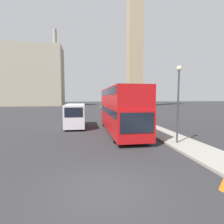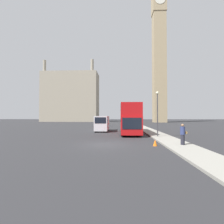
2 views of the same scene
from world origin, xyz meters
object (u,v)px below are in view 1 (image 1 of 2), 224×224
(street_lamp, at_px, (178,92))
(parked_sedan, at_px, (71,111))
(clock_tower, at_px, (135,18))
(white_van, at_px, (75,115))
(red_double_decker_bus, at_px, (120,108))

(street_lamp, xyz_separation_m, parked_sedan, (-9.06, 23.50, -3.02))
(clock_tower, bearing_deg, white_van, -113.23)
(street_lamp, bearing_deg, red_double_decker_bus, 121.09)
(red_double_decker_bus, xyz_separation_m, street_lamp, (3.07, -5.09, 1.34))
(white_van, relative_size, parked_sedan, 1.34)
(clock_tower, distance_m, red_double_decker_bus, 61.71)
(white_van, xyz_separation_m, parked_sedan, (-1.55, 14.89, -0.70))
(street_lamp, bearing_deg, parked_sedan, 111.08)
(red_double_decker_bus, xyz_separation_m, white_van, (-4.44, 3.53, -0.98))
(red_double_decker_bus, bearing_deg, street_lamp, -58.91)
(white_van, height_order, street_lamp, street_lamp)
(red_double_decker_bus, bearing_deg, clock_tower, 72.67)
(clock_tower, bearing_deg, street_lamp, -102.89)
(red_double_decker_bus, bearing_deg, white_van, 141.53)
(parked_sedan, bearing_deg, white_van, -84.05)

